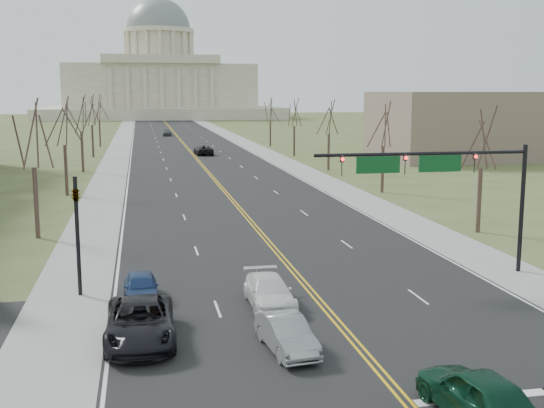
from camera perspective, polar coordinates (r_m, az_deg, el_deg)
name	(u,v)px	position (r m, az deg, el deg)	size (l,w,h in m)	color
ground	(397,391)	(24.41, 10.41, -15.17)	(600.00, 600.00, 0.00)	#495028
road	(185,145)	(131.26, -7.32, 4.94)	(20.00, 380.00, 0.01)	black
cross_road	(345,331)	(29.65, 6.13, -10.53)	(120.00, 14.00, 0.01)	black
sidewalk_left	(120,146)	(131.05, -12.58, 4.79)	(4.00, 380.00, 0.03)	gray
sidewalk_right	(247,144)	(132.56, -2.12, 5.06)	(4.00, 380.00, 0.03)	gray
center_line	(185,145)	(131.26, -7.32, 4.94)	(0.42, 380.00, 0.01)	gold
edge_line_left	(132,145)	(131.00, -11.62, 4.82)	(0.15, 380.00, 0.01)	silver
edge_line_right	(236,144)	(132.24, -3.07, 5.04)	(0.15, 380.00, 0.01)	silver
capitol	(160,80)	(270.68, -9.35, 10.17)	(90.00, 60.00, 50.00)	beige
signal_mast	(439,173)	(37.82, 13.77, 2.57)	(12.12, 0.44, 7.20)	black
signal_left	(77,222)	(34.84, -16.01, -1.50)	(0.32, 0.36, 6.00)	black
tree_r_0	(482,142)	(50.69, 17.17, 5.00)	(3.74, 3.74, 8.50)	#3E2C24
tree_l_0	(32,138)	(49.23, -19.40, 5.22)	(3.96, 3.96, 9.00)	#3E2C24
tree_r_1	(384,127)	(68.95, 9.32, 6.35)	(3.74, 3.74, 8.50)	#3E2C24
tree_l_1	(64,124)	(69.05, -17.03, 6.40)	(3.96, 3.96, 9.00)	#3E2C24
tree_r_2	(329,119)	(87.97, 4.79, 7.08)	(3.74, 3.74, 8.50)	#3E2C24
tree_l_2	(81,117)	(88.95, -15.71, 7.04)	(3.96, 3.96, 9.00)	#3E2C24
tree_r_3	(294,114)	(107.34, 1.88, 7.53)	(3.74, 3.74, 8.50)	#3E2C24
tree_l_3	(91,112)	(108.89, -14.87, 7.45)	(3.96, 3.96, 9.00)	#3E2C24
tree_r_4	(270,111)	(126.91, -0.14, 7.82)	(3.74, 3.74, 8.50)	#3E2C24
tree_l_4	(99,109)	(128.84, -14.29, 7.73)	(3.96, 3.96, 9.00)	#3E2C24
bldg_right_mass	(463,125)	(108.14, 15.69, 6.37)	(25.00, 20.00, 10.00)	#786455
car_nb_inner_lead	(478,394)	(22.75, 16.86, -14.99)	(1.97, 4.90, 1.67)	#0B3120
car_sb_inner_lead	(286,334)	(27.16, 1.22, -10.82)	(1.45, 4.17, 1.37)	gray
car_sb_outer_lead	(140,322)	(28.56, -10.98, -9.66)	(2.75, 5.96, 1.66)	black
car_sb_inner_second	(269,292)	(32.46, -0.23, -7.37)	(1.98, 4.87, 1.41)	white
car_sb_outer_second	(141,287)	(33.85, -10.90, -6.85)	(1.64, 4.08, 1.39)	navy
car_far_nb	(203,150)	(110.00, -5.76, 4.53)	(2.59, 5.62, 1.56)	black
car_far_sb	(167,132)	(158.04, -8.76, 5.94)	(1.88, 4.66, 1.59)	#52565B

